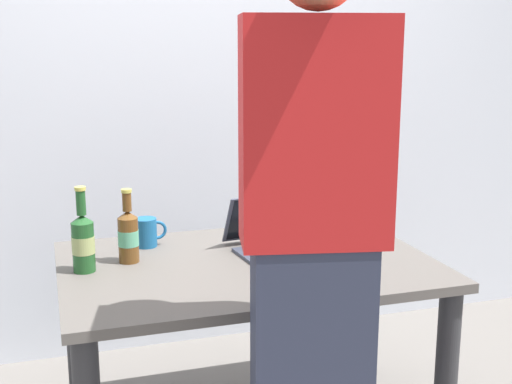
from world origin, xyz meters
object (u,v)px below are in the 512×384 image
beer_bottle_green (128,235)px  person_figure (313,241)px  beer_bottle_brown (83,241)px  laptop (279,239)px  coffee_mug (147,232)px

beer_bottle_green → person_figure: (0.41, -0.71, 0.15)m
beer_bottle_brown → person_figure: bearing=-49.2°
laptop → beer_bottle_green: 0.56m
laptop → person_figure: bearing=-101.7°
laptop → beer_bottle_brown: beer_bottle_brown is taller
laptop → beer_bottle_green: bearing=177.2°
beer_bottle_brown → beer_bottle_green: size_ratio=1.11×
beer_bottle_green → person_figure: person_figure is taller
beer_bottle_brown → coffee_mug: bearing=42.4°
beer_bottle_brown → coffee_mug: (0.25, 0.22, -0.05)m
beer_bottle_green → coffee_mug: (0.09, 0.17, -0.05)m
laptop → beer_bottle_brown: (-0.71, -0.03, 0.06)m
laptop → beer_bottle_brown: size_ratio=1.26×
laptop → coffee_mug: bearing=157.3°
beer_bottle_brown → person_figure: 0.88m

